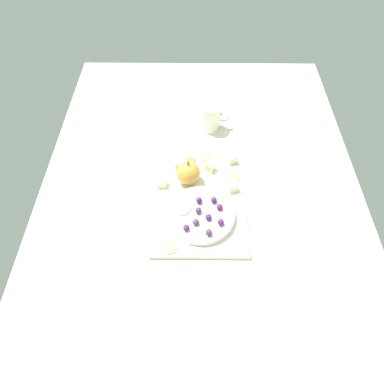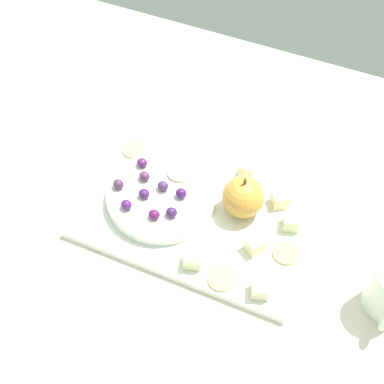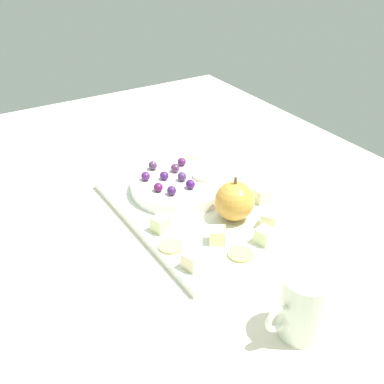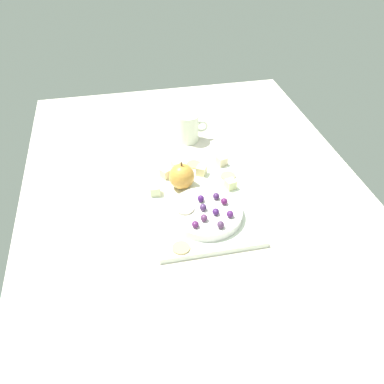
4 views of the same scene
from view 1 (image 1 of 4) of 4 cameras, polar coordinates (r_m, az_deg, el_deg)
The scene contains 25 objects.
table at distance 107.94cm, azimuth 1.36°, elevation -1.61°, with size 142.06×95.81×4.54cm, color silver.
platter at distance 104.87cm, azimuth 1.08°, elevation -1.10°, with size 38.33×26.31×1.47cm, color silver.
serving_dish at distance 99.28cm, azimuth 1.52°, elevation -3.61°, with size 18.48×18.48×2.21cm, color white.
apple_whole at distance 105.62cm, azimuth -0.59°, elevation 3.01°, with size 7.05×7.05×7.05cm, color gold.
apple_stem at distance 102.59cm, azimuth -0.61°, elevation 4.55°, with size 0.50×0.50×1.20cm, color brown.
cheese_cube_0 at distance 111.01cm, azimuth -2.44°, elevation 4.33°, with size 2.61×2.61×2.61cm, color beige.
cheese_cube_1 at distance 113.11cm, azimuth -0.52°, elevation 5.50°, with size 2.61×2.61×2.61cm, color beige.
cheese_cube_2 at distance 113.30cm, azimuth 6.35°, elevation 5.21°, with size 2.61×2.61×2.61cm, color beige.
cheese_cube_3 at distance 110.37cm, azimuth 2.86°, elevation 3.95°, with size 2.61×2.61×2.61cm, color beige.
cheese_cube_4 at distance 106.49cm, azimuth -4.75°, elevation 1.50°, with size 2.61×2.61×2.61cm, color beige.
cheese_cube_5 at distance 105.70cm, azimuth 6.43°, elevation 0.80°, with size 2.61×2.61×2.61cm, color beige.
cracker_0 at distance 109.93cm, azimuth 6.65°, elevation 2.48°, with size 4.20×4.20×0.40cm, color tan.
cracker_1 at distance 114.54cm, azimuth 2.18°, elevation 5.39°, with size 4.20×4.20×0.40cm, color tan.
cracker_2 at distance 94.99cm, azimuth -3.55°, elevation -8.65°, with size 4.20×4.20×0.40cm, color tan.
grape_0 at distance 99.99cm, azimuth 3.47°, elevation -1.28°, with size 1.89×1.70×1.70cm, color #402055.
grape_1 at distance 98.67cm, azimuth 4.38°, elevation -2.39°, with size 1.89×1.70×1.64cm, color #56194E.
grape_2 at distance 99.71cm, azimuth 1.12°, elevation -1.33°, with size 1.89×1.70×1.77cm, color #421A5F.
grape_3 at distance 95.76cm, azimuth 4.57°, elevation -4.77°, with size 1.89×1.70×1.74cm, color #4E1F60.
grape_4 at distance 94.61cm, azimuth -0.92°, elevation -5.66°, with size 1.89×1.70×1.57cm, color #552056.
grape_5 at distance 93.79cm, azimuth 2.67°, elevation -6.39°, with size 1.89×1.70×1.78cm, color #4C3051.
grape_6 at distance 96.53cm, azimuth 2.62°, elevation -4.00°, with size 1.89×1.70×1.63cm, color #411E5D.
grape_7 at distance 97.68cm, azimuth 1.02°, elevation -2.92°, with size 1.89×1.70×1.75cm, color #472C5C.
grape_8 at distance 95.50cm, azimuth 0.62°, elevation -4.77°, with size 1.89×1.70×1.71cm, color #582E57.
apple_slice_0 at distance 98.84cm, azimuth -1.57°, elevation -2.58°, with size 4.62×4.62×0.60cm, color beige.
cup at distance 124.66cm, azimuth 2.91°, elevation 11.72°, with size 6.85×10.05×9.24cm.
Camera 1 is at (65.42, -2.01, 88.11)cm, focal length 33.90 mm.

